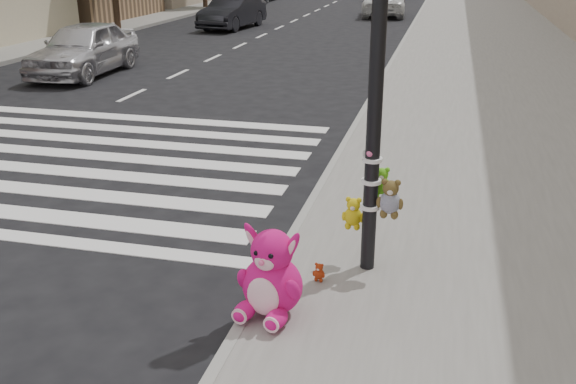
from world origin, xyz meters
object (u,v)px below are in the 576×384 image
(signal_pole, at_px, (376,130))
(car_white_near, at_px, (384,4))
(car_dark_far, at_px, (233,12))
(pink_bunny, at_px, (271,279))
(car_silver_far, at_px, (84,48))
(red_teddy, at_px, (319,272))

(signal_pole, xyz_separation_m, car_white_near, (-2.93, 29.57, -1.11))
(signal_pole, height_order, car_dark_far, signal_pole)
(pink_bunny, height_order, car_white_near, car_white_near)
(car_dark_far, bearing_deg, car_silver_far, -86.46)
(car_silver_far, bearing_deg, car_dark_far, 84.78)
(pink_bunny, relative_size, car_dark_far, 0.21)
(red_teddy, bearing_deg, car_silver_far, 140.44)
(car_white_near, bearing_deg, car_dark_far, 44.39)
(pink_bunny, bearing_deg, car_silver_far, 138.23)
(signal_pole, bearing_deg, car_dark_far, 112.20)
(car_silver_far, bearing_deg, car_white_near, 68.14)
(red_teddy, height_order, car_white_near, car_white_near)
(car_silver_far, distance_m, car_white_near, 20.27)
(signal_pole, bearing_deg, red_teddy, -136.22)
(car_white_near, bearing_deg, car_silver_far, 65.37)
(signal_pole, distance_m, red_teddy, 1.66)
(signal_pole, distance_m, car_white_near, 29.73)
(pink_bunny, bearing_deg, red_teddy, 77.45)
(signal_pole, height_order, red_teddy, signal_pole)
(car_dark_far, bearing_deg, pink_bunny, -64.09)
(red_teddy, height_order, car_silver_far, car_silver_far)
(car_white_near, bearing_deg, pink_bunny, 88.91)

